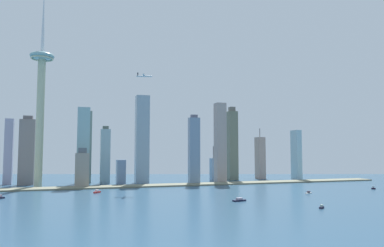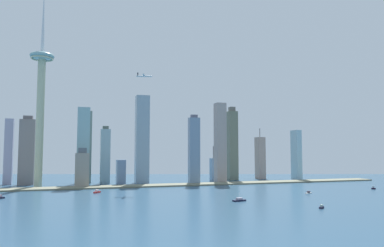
{
  "view_description": "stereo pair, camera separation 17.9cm",
  "coord_description": "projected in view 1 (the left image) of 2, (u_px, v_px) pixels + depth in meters",
  "views": [
    {
      "loc": [
        -175.59,
        -135.66,
        63.77
      ],
      "look_at": [
        36.49,
        529.95,
        118.42
      ],
      "focal_mm": 33.34,
      "sensor_mm": 36.0,
      "label": 1
    },
    {
      "loc": [
        -175.42,
        -135.72,
        63.77
      ],
      "look_at": [
        36.49,
        529.95,
        118.42
      ],
      "focal_mm": 33.34,
      "sensor_mm": 36.0,
      "label": 2
    }
  ],
  "objects": [
    {
      "name": "skyscraper_0",
      "position": [
        260.0,
        158.0,
        835.53
      ],
      "size": [
        16.45,
        23.75,
        117.62
      ],
      "color": "#A68F84",
      "rests_on": "ground"
    },
    {
      "name": "airplane",
      "position": [
        144.0,
        76.0,
        645.14
      ],
      "size": [
        27.73,
        26.3,
        8.08
      ],
      "rotation": [
        0.0,
        0.0,
        6.02
      ],
      "color": "silver"
    },
    {
      "name": "skyscraper_8",
      "position": [
        213.0,
        169.0,
        774.72
      ],
      "size": [
        13.09,
        13.55,
        74.93
      ],
      "color": "#6889A5",
      "rests_on": "ground"
    },
    {
      "name": "skyscraper_7",
      "position": [
        82.0,
        169.0,
        629.8
      ],
      "size": [
        23.96,
        23.98,
        69.88
      ],
      "color": "gray",
      "rests_on": "ground"
    },
    {
      "name": "skyscraper_3",
      "position": [
        142.0,
        139.0,
        725.04
      ],
      "size": [
        26.82,
        23.27,
        177.49
      ],
      "color": "#849CAC",
      "rests_on": "ground"
    },
    {
      "name": "skyscraper_5",
      "position": [
        83.0,
        146.0,
        666.7
      ],
      "size": [
        22.49,
        23.24,
        145.91
      ],
      "color": "#81ABB2",
      "rests_on": "ground"
    },
    {
      "name": "boat_5",
      "position": [
        322.0,
        207.0,
        398.63
      ],
      "size": [
        9.87,
        8.44,
        4.14
      ],
      "rotation": [
        0.0,
        0.0,
        3.78
      ],
      "color": "#232037",
      "rests_on": "ground"
    },
    {
      "name": "boat_0",
      "position": [
        239.0,
        200.0,
        455.63
      ],
      "size": [
        18.73,
        9.36,
        11.32
      ],
      "rotation": [
        0.0,
        0.0,
        3.34
      ],
      "color": "#191D35",
      "rests_on": "ground"
    },
    {
      "name": "skyscraper_9",
      "position": [
        27.0,
        151.0,
        682.44
      ],
      "size": [
        27.75,
        20.64,
        132.17
      ],
      "color": "slate",
      "rests_on": "ground"
    },
    {
      "name": "skyscraper_2",
      "position": [
        9.0,
        151.0,
        690.61
      ],
      "size": [
        15.25,
        12.84,
        127.31
      ],
      "color": "#9394B1",
      "rests_on": "ground"
    },
    {
      "name": "boat_1",
      "position": [
        309.0,
        193.0,
        538.83
      ],
      "size": [
        14.11,
        9.94,
        3.88
      ],
      "rotation": [
        0.0,
        0.0,
        3.61
      ],
      "color": "white",
      "rests_on": "ground"
    },
    {
      "name": "skyscraper_10",
      "position": [
        296.0,
        155.0,
        813.72
      ],
      "size": [
        13.14,
        25.84,
        111.98
      ],
      "color": "#93B9C8",
      "rests_on": "ground"
    },
    {
      "name": "skyscraper_11",
      "position": [
        232.0,
        145.0,
        806.02
      ],
      "size": [
        20.41,
        21.81,
        164.59
      ],
      "color": "#626B58",
      "rests_on": "ground"
    },
    {
      "name": "skyscraper_12",
      "position": [
        220.0,
        143.0,
        732.44
      ],
      "size": [
        20.48,
        20.88,
        163.36
      ],
      "color": "#9F918A",
      "rests_on": "ground"
    },
    {
      "name": "boat_7",
      "position": [
        373.0,
        188.0,
        600.95
      ],
      "size": [
        6.44,
        5.89,
        4.98
      ],
      "rotation": [
        0.0,
        0.0,
        2.44
      ],
      "color": "black",
      "rests_on": "ground"
    },
    {
      "name": "observation_tower",
      "position": [
        41.0,
        88.0,
        651.99
      ],
      "size": [
        43.16,
        43.16,
        377.4
      ],
      "color": "#B1B998",
      "rests_on": "ground"
    },
    {
      "name": "skyscraper_13",
      "position": [
        121.0,
        172.0,
        681.17
      ],
      "size": [
        16.16,
        27.02,
        47.57
      ],
      "color": "slate",
      "rests_on": "ground"
    },
    {
      "name": "skyscraper_1",
      "position": [
        85.0,
        147.0,
        720.43
      ],
      "size": [
        24.91,
        19.51,
        145.44
      ],
      "color": "slate",
      "rests_on": "ground"
    },
    {
      "name": "waterfront_pier",
      "position": [
        176.0,
        185.0,
        665.41
      ],
      "size": [
        875.19,
        42.13,
        2.54
      ],
      "primitive_type": "cube",
      "color": "#6E6F5A",
      "rests_on": "ground"
    },
    {
      "name": "boat_2",
      "position": [
        97.0,
        192.0,
        546.85
      ],
      "size": [
        11.8,
        13.06,
        5.26
      ],
      "rotation": [
        0.0,
        0.0,
        4.02
      ],
      "color": "red",
      "rests_on": "ground"
    },
    {
      "name": "skyscraper_4",
      "position": [
        194.0,
        150.0,
        701.15
      ],
      "size": [
        21.3,
        13.5,
        136.13
      ],
      "color": "slate",
      "rests_on": "ground"
    },
    {
      "name": "skyscraper_6",
      "position": [
        105.0,
        156.0,
        709.22
      ],
      "size": [
        18.98,
        16.93,
        114.3
      ],
      "color": "#8AA8B3",
      "rests_on": "ground"
    }
  ]
}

